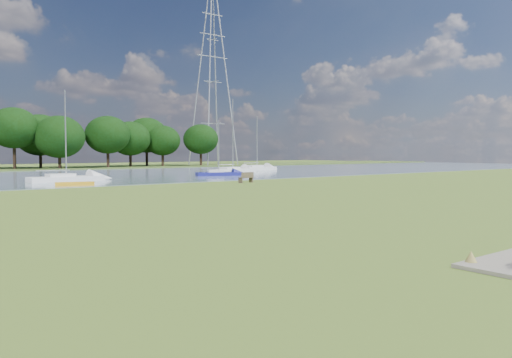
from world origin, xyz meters
TOP-DOWN VIEW (x-y plane):
  - ground at (0.00, 0.00)m, footprint 220.00×220.00m
  - river at (0.00, 42.00)m, footprint 220.00×40.00m
  - riverbank_bench at (14.65, 18.63)m, footprint 1.71×0.75m
  - kayak at (0.23, 24.00)m, footprint 3.26×1.55m
  - pylon at (44.33, 70.00)m, footprint 7.51×5.26m
  - sailboat_0 at (33.91, 41.65)m, footprint 7.21×2.89m
  - sailboat_1 at (19.75, 31.11)m, footprint 5.68×3.23m
  - sailboat_5 at (26.31, 37.40)m, footprint 7.42×3.13m
  - sailboat_6 at (1.47, 30.54)m, footprint 7.22×2.46m

SIDE VIEW (x-z plane):
  - ground at x=0.00m, z-range 0.00..0.00m
  - river at x=0.00m, z-range -0.05..0.05m
  - kayak at x=0.23m, z-range 0.05..0.37m
  - sailboat_1 at x=19.75m, z-range -2.92..3.82m
  - riverbank_bench at x=14.65m, z-range 0.00..1.02m
  - sailboat_6 at x=1.47m, z-range -3.95..4.98m
  - sailboat_5 at x=26.31m, z-range -4.55..5.64m
  - sailboat_0 at x=33.91m, z-range -3.67..4.76m
  - pylon at x=44.33m, z-range 4.42..41.59m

